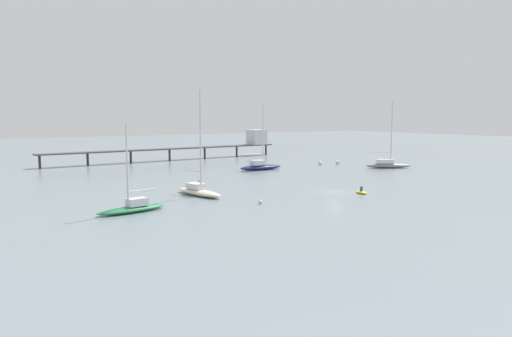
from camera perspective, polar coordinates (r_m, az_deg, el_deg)
ground_plane at (r=69.34m, az=9.34°, el=-2.76°), size 400.00×400.00×0.00m
pier at (r=124.74m, az=-4.26°, el=3.13°), size 60.69×6.13×6.96m
sailboat_green at (r=55.94m, az=-14.41°, el=-4.38°), size 8.44×3.20×9.95m
sailboat_gray at (r=103.14m, az=15.35°, el=0.54°), size 8.80×7.01×13.91m
sailboat_cream at (r=65.90m, az=-6.81°, el=-2.49°), size 3.67×9.35×14.22m
sailboat_navy at (r=96.13m, az=0.53°, el=0.31°), size 9.57×2.96×13.09m
dinghy_yellow at (r=68.66m, az=12.37°, el=-2.73°), size 1.52×2.49×1.14m
mooring_buoy_outer at (r=108.86m, az=9.63°, el=0.75°), size 0.90×0.90×0.90m
mooring_buoy_inner at (r=78.62m, az=-6.67°, el=-1.40°), size 0.67×0.67×0.67m
mooring_buoy_near at (r=106.43m, az=7.62°, el=0.65°), size 0.88×0.88×0.88m
mooring_buoy_mid at (r=59.30m, az=0.53°, el=-3.97°), size 0.51×0.51×0.51m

